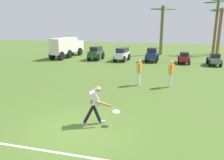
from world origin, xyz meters
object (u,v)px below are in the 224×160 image
Objects in this scene: frisbee_in_flight at (116,112)px; parked_car_slot_a at (96,53)px; teammate_midfield at (171,71)px; palm_tree_far_left at (162,27)px; parked_car_slot_c at (152,54)px; frisbee_thrower at (95,103)px; box_truck at (67,46)px; parked_car_slot_e at (214,59)px; palm_tree_right_of_centre at (220,28)px; parked_car_slot_b at (122,54)px; teammate_near_sideline at (139,70)px; parked_car_slot_d at (184,57)px; palm_tree_left_of_centre at (216,22)px.

parked_car_slot_a is at bearing 113.53° from frisbee_in_flight.
teammate_midfield is 15.31m from palm_tree_far_left.
parked_car_slot_a is 1.00× the size of parked_car_slot_c.
frisbee_in_flight is at bearing -66.47° from parked_car_slot_a.
palm_tree_far_left is (6.18, 6.27, 2.58)m from parked_car_slot_a.
frisbee_in_flight is 0.06× the size of palm_tree_far_left.
frisbee_thrower is 18.12m from box_truck.
frisbee_thrower is 0.64× the size of parked_car_slot_e.
parked_car_slot_c is 0.43× the size of palm_tree_right_of_centre.
palm_tree_right_of_centre is at bearing 73.64° from teammate_midfield.
frisbee_thrower is 23.77m from palm_tree_right_of_centre.
frisbee_thrower is 0.58× the size of parked_car_slot_b.
teammate_near_sideline is 9.34m from parked_car_slot_c.
parked_car_slot_c is (2.99, 0.45, 0.02)m from parked_car_slot_b.
parked_car_slot_c is 3.04m from parked_car_slot_d.
box_truck is at bearing 140.93° from teammate_midfield.
parked_car_slot_e is 8.69m from palm_tree_far_left.
palm_tree_far_left is at bearing 88.31° from frisbee_thrower.
parked_car_slot_c is 0.35× the size of palm_tree_left_of_centre.
frisbee_in_flight is 23.46m from palm_tree_right_of_centre.
parked_car_slot_a is at bearing -145.09° from palm_tree_left_of_centre.
palm_tree_far_left is at bearing 114.22° from parked_car_slot_d.
parked_car_slot_a is 0.40× the size of palm_tree_far_left.
palm_tree_left_of_centre reaches higher than palm_tree_far_left.
box_truck is (-11.82, 9.60, 0.29)m from teammate_midfield.
box_truck reaches higher than parked_car_slot_b.
palm_tree_right_of_centre reaches higher than teammate_midfield.
parked_car_slot_b reaches higher than frisbee_in_flight.
teammate_midfield is 9.38m from parked_car_slot_e.
box_truck is 1.07× the size of palm_tree_right_of_centre.
parked_car_slot_d is (8.86, 0.31, -0.18)m from parked_car_slot_a.
parked_car_slot_d is 0.40× the size of palm_tree_right_of_centre.
parked_car_slot_a is at bearing -179.49° from parked_car_slot_b.
parked_car_slot_e is (5.31, 8.82, -0.38)m from teammate_near_sideline.
palm_tree_right_of_centre is (6.54, 22.36, 2.75)m from frisbee_in_flight.
palm_tree_far_left reaches higher than teammate_midfield.
teammate_midfield is (1.67, 5.76, 0.43)m from frisbee_in_flight.
teammate_near_sideline is (0.59, 5.77, 0.14)m from frisbee_thrower.
parked_car_slot_e is at bearing 68.18° from teammate_midfield.
parked_car_slot_c is at bearing -93.49° from palm_tree_far_left.
teammate_near_sideline reaches higher than parked_car_slot_e.
palm_tree_left_of_centre reaches higher than palm_tree_right_of_centre.
parked_car_slot_d is (2.54, 14.81, 0.06)m from frisbee_in_flight.
box_truck is (-6.67, 0.83, 0.51)m from parked_car_slot_b.
palm_tree_right_of_centre is at bearing 72.03° from frisbee_thrower.
box_truck is 18.22m from palm_tree_right_of_centre.
box_truck is (-10.16, 15.36, 0.73)m from frisbee_in_flight.
frisbee_thrower is 3.98× the size of frisbee_in_flight.
box_truck reaches higher than frisbee_in_flight.
parked_car_slot_d is 9.81m from palm_tree_left_of_centre.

